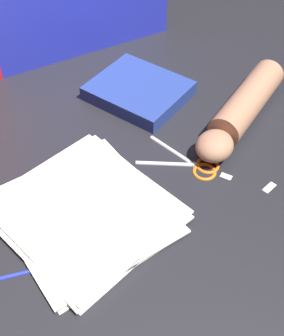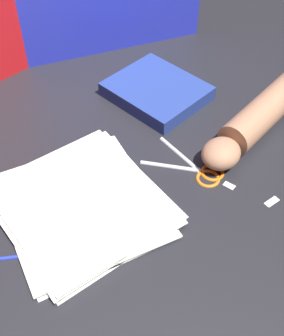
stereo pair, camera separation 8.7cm
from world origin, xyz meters
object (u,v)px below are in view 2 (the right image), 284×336
(paper_stack, at_px, (81,205))
(book_closed, at_px, (157,91))
(scissors, at_px, (197,168))
(hand_forearm, at_px, (257,120))

(paper_stack, height_order, book_closed, book_closed)
(scissors, relative_size, hand_forearm, 0.50)
(book_closed, xyz_separation_m, scissors, (-0.06, -0.25, -0.01))
(paper_stack, distance_m, hand_forearm, 0.42)
(hand_forearm, bearing_deg, book_closed, 116.88)
(scissors, bearing_deg, paper_stack, 171.59)
(book_closed, distance_m, scissors, 0.25)
(paper_stack, relative_size, scissors, 1.85)
(hand_forearm, bearing_deg, paper_stack, 178.39)
(book_closed, height_order, hand_forearm, hand_forearm)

